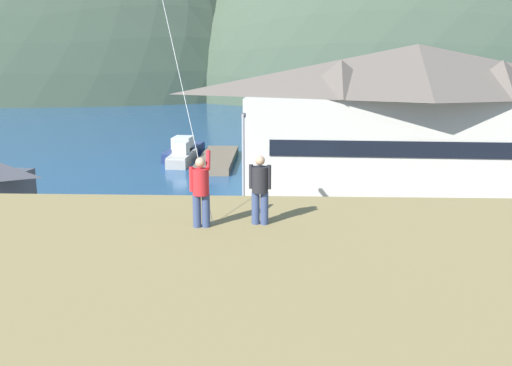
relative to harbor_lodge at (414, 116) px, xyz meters
name	(u,v)px	position (x,y,z in m)	size (l,w,h in m)	color
ground_plane	(239,315)	(-11.35, -20.30, -5.72)	(600.00, 600.00, 0.00)	#66604C
parking_lot_pad	(246,267)	(-11.35, -15.30, -5.67)	(40.00, 20.00, 0.10)	slate
bay_water	(267,125)	(-11.35, 39.70, -5.71)	(360.00, 84.00, 0.03)	navy
far_hill_east_peak	(426,97)	(25.44, 94.14, -5.72)	(118.69, 71.75, 86.18)	#42513D
far_hill_center_saddle	(463,96)	(34.97, 97.07, -5.72)	(133.70, 62.84, 80.70)	#42513D
harbor_lodge	(414,116)	(0.00, 0.00, 0.00)	(25.90, 9.95, 10.82)	beige
wharf_dock	(217,159)	(-15.55, 11.03, -5.37)	(3.20, 11.89, 0.70)	#70604C
moored_boat_wharfside	(182,157)	(-18.79, 10.35, -5.00)	(2.16, 5.88, 2.16)	#A8A399
moored_boat_outer_mooring	(252,153)	(-12.29, 12.79, -5.00)	(2.10, 5.90, 2.16)	#23564C
moored_boat_inner_slip	(184,150)	(-19.17, 13.82, -5.00)	(3.14, 8.03, 2.16)	navy
parked_car_front_row_silver	(158,239)	(-15.84, -14.33, -4.66)	(4.22, 2.10, 1.82)	#236633
parked_car_lone_by_shed	(346,278)	(-6.99, -18.95, -4.66)	(4.33, 2.31, 1.82)	silver
parked_car_mid_row_near	(74,271)	(-18.59, -18.62, -4.66)	(4.29, 2.23, 1.82)	silver
parked_car_corner_spot	(387,242)	(-4.44, -14.39, -4.66)	(4.32, 2.31, 1.82)	#236633
parked_car_mid_row_center	(260,243)	(-10.67, -14.68, -4.66)	(4.29, 2.23, 1.82)	navy
parking_light_pole	(243,164)	(-11.79, -9.75, -1.70)	(0.24, 0.78, 6.78)	#ADADB2
person_kite_flyer	(201,189)	(-11.73, -27.66, 1.24)	(0.52, 0.68, 1.86)	#384770
person_companion	(260,188)	(-10.30, -27.37, 1.23)	(0.55, 0.40, 1.74)	#384770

